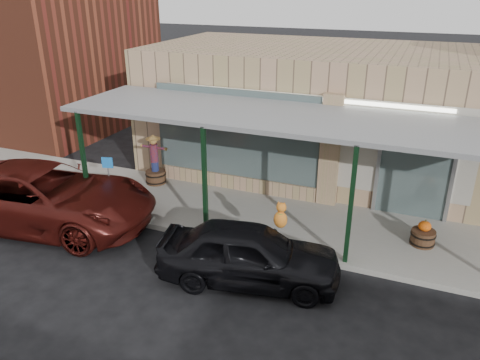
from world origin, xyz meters
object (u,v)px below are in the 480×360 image
at_px(barrel_scarecrow, 155,167).
at_px(handicap_sign, 109,175).
at_px(parked_sedan, 249,254).
at_px(car_maroon, 45,196).
at_px(barrel_pumpkin, 423,236).

distance_m(barrel_scarecrow, handicap_sign, 2.04).
relative_size(parked_sedan, car_maroon, 0.71).
bearing_deg(handicap_sign, barrel_pumpkin, -7.72).
distance_m(barrel_scarecrow, parked_sedan, 5.91).
bearing_deg(handicap_sign, car_maroon, -147.25).
relative_size(handicap_sign, parked_sedan, 0.36).
xyz_separation_m(barrel_pumpkin, car_maroon, (-9.60, -2.42, 0.44)).
height_order(barrel_scarecrow, handicap_sign, barrel_scarecrow).
distance_m(parked_sedan, car_maroon, 6.08).
xyz_separation_m(handicap_sign, parked_sedan, (4.90, -1.69, -0.45)).
height_order(barrel_pumpkin, car_maroon, car_maroon).
distance_m(barrel_scarecrow, car_maroon, 3.58).
bearing_deg(car_maroon, barrel_pumpkin, -84.12).
bearing_deg(barrel_pumpkin, barrel_scarecrow, 174.01).
height_order(handicap_sign, parked_sedan, handicap_sign).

